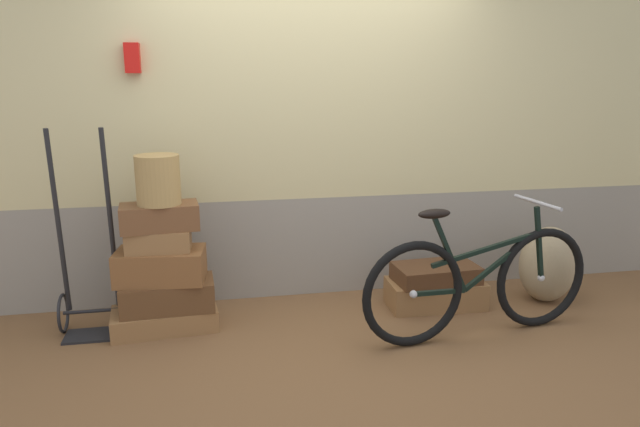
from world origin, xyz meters
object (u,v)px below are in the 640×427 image
suitcase_6 (436,273)px  burlap_sack (548,264)px  suitcase_4 (160,217)px  suitcase_0 (165,319)px  suitcase_5 (435,293)px  luggage_trolley (90,284)px  bicycle (479,283)px  suitcase_1 (168,295)px  suitcase_2 (161,266)px  wicker_basket (158,180)px  suitcase_3 (159,241)px

suitcase_6 → burlap_sack: (0.89, -0.04, 0.03)m
suitcase_4 → burlap_sack: (2.84, -0.05, -0.49)m
suitcase_4 → suitcase_6: size_ratio=0.83×
suitcase_0 → suitcase_5: suitcase_5 is taller
luggage_trolley → bicycle: 2.59m
suitcase_1 → suitcase_5: 1.95m
suitcase_0 → suitcase_5: size_ratio=0.98×
suitcase_2 → suitcase_4: bearing=52.0°
suitcase_4 → burlap_sack: suitcase_4 is taller
luggage_trolley → suitcase_4: bearing=-4.3°
suitcase_5 → wicker_basket: size_ratio=2.19×
burlap_sack → suitcase_4: bearing=178.9°
suitcase_6 → wicker_basket: size_ratio=1.87×
suitcase_0 → suitcase_3: (-0.01, -0.01, 0.56)m
suitcase_2 → suitcase_0: bearing=-51.5°
suitcase_5 → wicker_basket: 2.17m
suitcase_3 → suitcase_4: (0.01, 0.03, 0.16)m
suitcase_2 → suitcase_6: bearing=6.3°
bicycle → suitcase_3: bearing=166.5°
suitcase_6 → suitcase_1: bearing=177.4°
suitcase_3 → bicycle: 2.13m
suitcase_5 → suitcase_3: bearing=-177.3°
wicker_basket → luggage_trolley: (-0.49, 0.04, -0.70)m
suitcase_0 → burlap_sack: burlap_sack is taller
suitcase_5 → luggage_trolley: 2.46m
luggage_trolley → suitcase_6: bearing=-1.1°
suitcase_3 → burlap_sack: 2.88m
suitcase_3 → bicycle: bearing=-11.0°
wicker_basket → suitcase_4: bearing=135.6°
suitcase_5 → suitcase_6: (-0.01, -0.01, 0.16)m
suitcase_0 → burlap_sack: bearing=-6.0°
suitcase_3 → luggage_trolley: 0.56m
suitcase_0 → wicker_basket: 0.96m
suitcase_1 → suitcase_2: (-0.04, 0.01, 0.21)m
suitcase_4 → luggage_trolley: luggage_trolley is taller
suitcase_3 → wicker_basket: wicker_basket is taller
suitcase_1 → wicker_basket: bearing=128.1°
suitcase_3 → suitcase_2: bearing=90.6°
luggage_trolley → burlap_sack: luggage_trolley is taller
suitcase_0 → burlap_sack: size_ratio=1.19×
suitcase_0 → suitcase_6: suitcase_6 is taller
suitcase_1 → bicycle: bearing=-15.9°
suitcase_2 → suitcase_5: size_ratio=0.82×
suitcase_0 → suitcase_3: bearing=-146.1°
suitcase_1 → burlap_sack: bearing=-2.7°
suitcase_1 → luggage_trolley: 0.52m
suitcase_2 → suitcase_5: bearing=6.6°
burlap_sack → bicycle: size_ratio=0.35×
suitcase_6 → burlap_sack: bearing=-5.9°
suitcase_0 → bicycle: 2.13m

